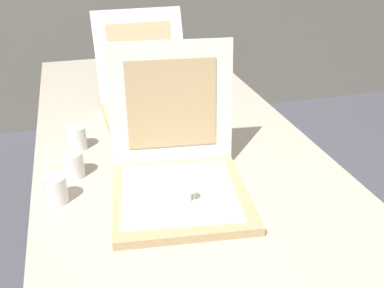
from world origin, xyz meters
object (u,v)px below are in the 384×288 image
(pizza_box_front, at_px, (178,174))
(pizza_box_middle, at_px, (152,103))
(table, at_px, (174,154))
(cup_white_near_center, at_px, (73,165))
(cup_white_near_left, at_px, (56,189))
(cup_white_mid, at_px, (77,138))

(pizza_box_front, relative_size, pizza_box_middle, 0.89)
(table, relative_size, pizza_box_middle, 4.32)
(pizza_box_front, relative_size, cup_white_near_center, 5.75)
(table, height_order, cup_white_near_left, cup_white_near_left)
(table, relative_size, pizza_box_front, 4.86)
(cup_white_mid, bearing_deg, table, -5.27)
(cup_white_near_left, relative_size, cup_white_mid, 1.00)
(cup_white_near_center, bearing_deg, pizza_box_middle, 50.20)
(pizza_box_front, distance_m, cup_white_near_center, 0.30)
(pizza_box_front, bearing_deg, table, 86.17)
(cup_white_near_left, relative_size, cup_white_near_center, 1.00)
(table, xyz_separation_m, pizza_box_front, (-0.06, -0.29, 0.10))
(pizza_box_front, bearing_deg, cup_white_mid, 134.36)
(table, xyz_separation_m, cup_white_mid, (-0.30, 0.03, 0.08))
(pizza_box_front, xyz_separation_m, cup_white_near_left, (-0.31, 0.04, -0.02))
(table, xyz_separation_m, pizza_box_middle, (-0.03, 0.21, 0.10))
(cup_white_near_left, bearing_deg, cup_white_mid, 77.27)
(cup_white_near_center, bearing_deg, cup_white_near_left, -112.25)
(table, height_order, cup_white_near_center, cup_white_near_center)
(pizza_box_front, distance_m, cup_white_near_left, 0.31)
(cup_white_near_left, height_order, cup_white_near_center, same)
(cup_white_near_center, bearing_deg, pizza_box_front, -30.25)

